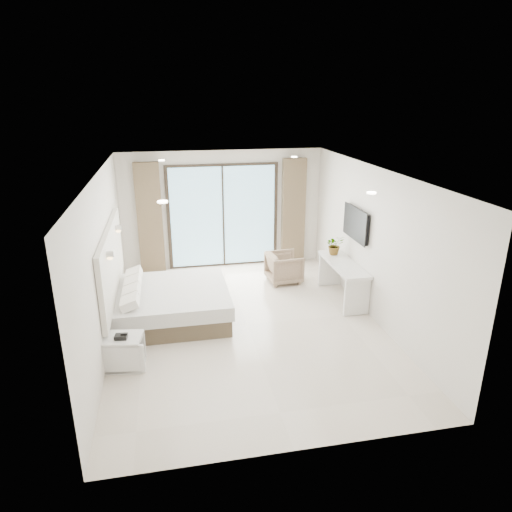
{
  "coord_description": "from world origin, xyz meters",
  "views": [
    {
      "loc": [
        -1.25,
        -7.11,
        3.85
      ],
      "look_at": [
        0.24,
        0.4,
        1.14
      ],
      "focal_mm": 32.0,
      "sensor_mm": 36.0,
      "label": 1
    }
  ],
  "objects_px": {
    "nightstand": "(124,352)",
    "console_desk": "(343,273)",
    "bed": "(171,303)",
    "armchair": "(284,266)"
  },
  "relations": [
    {
      "from": "bed",
      "to": "console_desk",
      "type": "relative_size",
      "value": 1.26
    },
    {
      "from": "console_desk",
      "to": "bed",
      "type": "bearing_deg",
      "value": -177.0
    },
    {
      "from": "nightstand",
      "to": "console_desk",
      "type": "relative_size",
      "value": 0.38
    },
    {
      "from": "console_desk",
      "to": "armchair",
      "type": "bearing_deg",
      "value": 129.18
    },
    {
      "from": "bed",
      "to": "nightstand",
      "type": "height_order",
      "value": "bed"
    },
    {
      "from": "nightstand",
      "to": "console_desk",
      "type": "height_order",
      "value": "console_desk"
    },
    {
      "from": "console_desk",
      "to": "armchair",
      "type": "distance_m",
      "value": 1.43
    },
    {
      "from": "bed",
      "to": "nightstand",
      "type": "relative_size",
      "value": 3.31
    },
    {
      "from": "nightstand",
      "to": "bed",
      "type": "bearing_deg",
      "value": 72.37
    },
    {
      "from": "bed",
      "to": "console_desk",
      "type": "distance_m",
      "value": 3.36
    }
  ]
}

